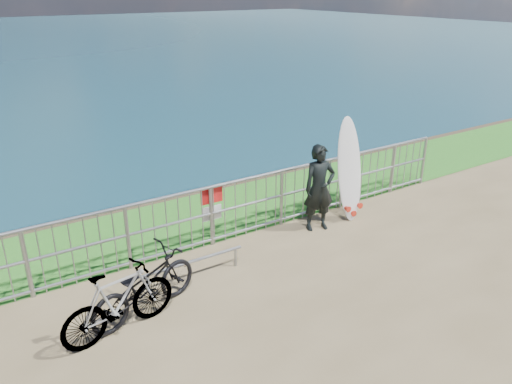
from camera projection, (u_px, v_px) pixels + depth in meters
grass_strip at (208, 215)px, 10.00m from camera, size 120.00×120.00×0.00m
railing at (236, 208)px, 8.93m from camera, size 10.06×0.10×1.13m
surfer at (319, 188)px, 9.18m from camera, size 0.68×0.53×1.64m
surfboard at (350, 173)px, 9.59m from camera, size 0.59×0.53×2.03m
bicycle_near at (144, 285)px, 6.87m from camera, size 1.83×1.09×0.91m
bicycle_far at (119, 302)px, 6.46m from camera, size 1.66×0.73×0.97m
bike_rack at (194, 263)px, 7.73m from camera, size 1.69×0.05×0.35m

